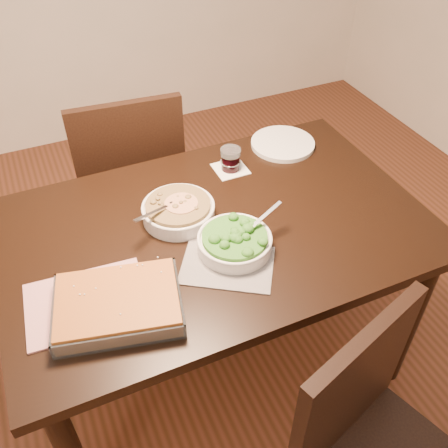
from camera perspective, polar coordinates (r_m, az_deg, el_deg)
name	(u,v)px	position (r m, az deg, el deg)	size (l,w,h in m)	color
ground	(217,355)	(2.22, -0.76, -14.74)	(4.00, 4.00, 0.00)	#482714
table	(216,246)	(1.71, -0.95, -2.55)	(1.40, 0.90, 0.75)	black
magazine_a	(87,302)	(1.47, -15.41, -8.58)	(0.33, 0.25, 0.01)	#A42F42
magazine_b	(227,265)	(1.51, 0.40, -4.74)	(0.27, 0.20, 0.00)	#282830
coaster	(230,169)	(1.90, 0.74, 6.32)	(0.12, 0.12, 0.00)	white
stew_bowl	(178,210)	(1.66, -5.23, 1.59)	(0.25, 0.24, 0.09)	white
broccoli_bowl	(235,242)	(1.54, 1.22, -2.05)	(0.26, 0.23, 0.09)	white
baking_dish	(118,304)	(1.41, -12.02, -8.97)	(0.39, 0.32, 0.06)	silver
wine_tumbler	(231,159)	(1.87, 0.75, 7.47)	(0.08, 0.08, 0.09)	black
dinner_plate	(283,144)	(2.04, 6.73, 9.10)	(0.25, 0.25, 0.02)	silver
chair_far	(131,176)	(2.27, -10.64, 5.38)	(0.49, 0.49, 0.95)	black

